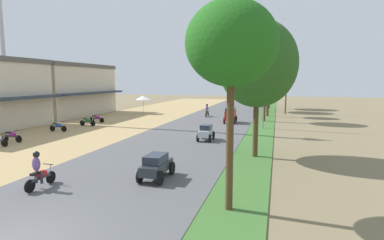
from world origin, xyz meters
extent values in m
cube|color=#2D3847|center=(-16.03, 16.07, 3.08)|extent=(1.20, 12.15, 0.25)
cube|color=beige|center=(-20.00, 29.71, 3.20)|extent=(6.09, 13.32, 6.40)
cube|color=#2D3847|center=(-16.35, 29.71, 3.08)|extent=(1.20, 13.32, 0.25)
cube|color=#59514C|center=(-20.00, 29.71, 6.65)|extent=(6.29, 13.52, 0.50)
cylinder|color=black|center=(-11.33, 10.64, 0.34)|extent=(0.56, 0.06, 0.56)
cylinder|color=#A5A8AD|center=(-11.39, 10.64, 0.61)|extent=(0.26, 0.05, 0.68)
cylinder|color=black|center=(-11.45, 10.64, 0.98)|extent=(0.04, 0.54, 0.04)
cylinder|color=black|center=(-11.58, 12.14, 0.34)|extent=(0.56, 0.06, 0.56)
cylinder|color=black|center=(-12.82, 12.14, 0.34)|extent=(0.56, 0.06, 0.56)
cube|color=#333338|center=(-12.20, 12.14, 0.52)|extent=(1.12, 0.12, 0.12)
ellipsoid|color=#8C1E8C|center=(-12.12, 12.14, 0.66)|extent=(0.64, 0.28, 0.32)
cube|color=black|center=(-12.48, 12.14, 0.78)|extent=(0.44, 0.20, 0.10)
cylinder|color=#A5A8AD|center=(-11.64, 12.14, 0.61)|extent=(0.26, 0.05, 0.68)
cylinder|color=black|center=(-11.70, 12.14, 0.98)|extent=(0.04, 0.54, 0.04)
cylinder|color=black|center=(-11.57, 17.26, 0.34)|extent=(0.56, 0.06, 0.56)
cylinder|color=black|center=(-12.81, 17.26, 0.34)|extent=(0.56, 0.06, 0.56)
cube|color=#333338|center=(-12.19, 17.26, 0.52)|extent=(1.12, 0.12, 0.12)
ellipsoid|color=#1E4CA5|center=(-12.11, 17.26, 0.66)|extent=(0.64, 0.28, 0.32)
cube|color=black|center=(-12.47, 17.26, 0.78)|extent=(0.44, 0.20, 0.10)
cylinder|color=#A5A8AD|center=(-11.63, 17.26, 0.61)|extent=(0.26, 0.05, 0.68)
cylinder|color=black|center=(-11.69, 17.26, 0.98)|extent=(0.04, 0.54, 0.04)
cylinder|color=black|center=(-11.05, 21.07, 0.34)|extent=(0.56, 0.06, 0.56)
cylinder|color=black|center=(-12.29, 21.07, 0.34)|extent=(0.56, 0.06, 0.56)
cube|color=#333338|center=(-11.67, 21.07, 0.52)|extent=(1.12, 0.12, 0.12)
ellipsoid|color=#14722D|center=(-11.59, 21.07, 0.66)|extent=(0.64, 0.28, 0.32)
cube|color=black|center=(-11.95, 21.07, 0.78)|extent=(0.44, 0.20, 0.10)
cylinder|color=#A5A8AD|center=(-11.11, 21.07, 0.61)|extent=(0.26, 0.05, 0.68)
cylinder|color=black|center=(-11.17, 21.07, 0.98)|extent=(0.04, 0.54, 0.04)
cylinder|color=black|center=(-11.55, 23.56, 0.34)|extent=(0.56, 0.06, 0.56)
cylinder|color=black|center=(-12.79, 23.56, 0.34)|extent=(0.56, 0.06, 0.56)
cube|color=#333338|center=(-12.17, 23.56, 0.52)|extent=(1.12, 0.12, 0.12)
ellipsoid|color=#8C1E8C|center=(-12.09, 23.56, 0.66)|extent=(0.64, 0.28, 0.32)
cube|color=black|center=(-12.45, 23.56, 0.78)|extent=(0.44, 0.20, 0.10)
cylinder|color=#A5A8AD|center=(-11.61, 23.56, 0.61)|extent=(0.26, 0.05, 0.68)
cylinder|color=black|center=(-11.67, 23.56, 0.98)|extent=(0.04, 0.54, 0.04)
cylinder|color=#99999E|center=(-11.05, 33.48, 1.11)|extent=(0.05, 0.05, 2.10)
cone|color=white|center=(-11.05, 33.48, 2.31)|extent=(2.20, 2.20, 0.55)
cylinder|color=#4C351E|center=(5.51, 4.28, 2.60)|extent=(0.26, 0.26, 5.09)
ellipsoid|color=#206019|center=(5.51, 4.28, 5.96)|extent=(3.18, 3.18, 2.97)
cylinder|color=#4C351E|center=(5.87, 12.55, 2.16)|extent=(0.32, 0.32, 4.21)
ellipsoid|color=#28551E|center=(5.87, 12.55, 5.70)|extent=(4.74, 4.74, 5.22)
cylinder|color=#4C351E|center=(5.63, 29.88, 3.19)|extent=(0.41, 0.41, 6.25)
ellipsoid|color=#276224|center=(5.63, 29.88, 7.42)|extent=(3.86, 3.86, 4.03)
cylinder|color=#4C351E|center=(5.90, 35.24, 2.73)|extent=(0.32, 0.32, 5.33)
ellipsoid|color=#206217|center=(5.90, 35.24, 6.23)|extent=(3.02, 3.02, 3.05)
cylinder|color=#4C351E|center=(5.63, 41.73, 2.35)|extent=(0.30, 0.30, 4.58)
ellipsoid|color=#1E5418|center=(5.63, 41.73, 5.86)|extent=(4.49, 4.49, 4.46)
cylinder|color=#4C351E|center=(5.73, 47.26, 2.89)|extent=(0.39, 0.39, 5.67)
ellipsoid|color=#216125|center=(5.73, 47.26, 7.05)|extent=(4.67, 4.67, 4.80)
cylinder|color=gray|center=(5.80, 24.26, 4.00)|extent=(0.16, 0.16, 7.89)
cylinder|color=gray|center=(5.10, 24.26, 7.80)|extent=(1.40, 0.08, 0.08)
ellipsoid|color=silver|center=(4.40, 24.26, 7.73)|extent=(0.36, 0.20, 0.14)
cylinder|color=gray|center=(6.50, 24.26, 7.80)|extent=(1.40, 0.08, 0.08)
ellipsoid|color=silver|center=(7.20, 24.26, 7.73)|extent=(0.36, 0.20, 0.14)
cylinder|color=gray|center=(5.80, 51.69, 3.90)|extent=(0.16, 0.16, 7.68)
cylinder|color=gray|center=(5.10, 51.69, 7.59)|extent=(1.40, 0.08, 0.08)
ellipsoid|color=silver|center=(4.40, 51.69, 7.52)|extent=(0.36, 0.20, 0.14)
cylinder|color=gray|center=(6.50, 51.69, 7.59)|extent=(1.40, 0.08, 0.08)
ellipsoid|color=silver|center=(7.20, 51.69, 7.52)|extent=(0.36, 0.20, 0.14)
cylinder|color=brown|center=(8.25, 39.20, 4.57)|extent=(0.20, 0.20, 9.14)
cube|color=#473323|center=(8.25, 39.20, 8.64)|extent=(1.80, 0.10, 0.10)
cube|color=#282D33|center=(1.70, 6.79, 0.65)|extent=(0.88, 2.25, 0.44)
cube|color=#232B38|center=(1.70, 6.69, 1.07)|extent=(0.81, 1.30, 0.40)
cylinder|color=black|center=(2.19, 5.98, 0.40)|extent=(0.11, 0.64, 0.64)
cylinder|color=black|center=(1.20, 5.98, 0.40)|extent=(0.11, 0.64, 0.64)
cylinder|color=black|center=(2.19, 7.60, 0.40)|extent=(0.11, 0.64, 0.64)
cylinder|color=black|center=(1.20, 7.60, 0.40)|extent=(0.11, 0.64, 0.64)
cube|color=#B7BCC1|center=(1.84, 16.67, 0.66)|extent=(0.84, 1.95, 0.50)
cube|color=#232B38|center=(1.84, 16.72, 1.11)|extent=(0.77, 1.10, 0.40)
cylinder|color=black|center=(2.31, 15.97, 0.38)|extent=(0.10, 0.60, 0.60)
cylinder|color=black|center=(1.37, 15.97, 0.38)|extent=(0.10, 0.60, 0.60)
cylinder|color=black|center=(2.31, 17.37, 0.38)|extent=(0.10, 0.60, 0.60)
cylinder|color=black|center=(1.37, 17.37, 0.38)|extent=(0.10, 0.60, 0.60)
cube|color=red|center=(2.20, 27.20, 0.93)|extent=(0.95, 2.40, 0.95)
cube|color=#232B38|center=(2.20, 27.10, 1.58)|extent=(0.87, 2.00, 0.35)
cylinder|color=black|center=(2.73, 26.33, 0.42)|extent=(0.12, 0.68, 0.68)
cylinder|color=black|center=(1.66, 26.33, 0.42)|extent=(0.12, 0.68, 0.68)
cylinder|color=black|center=(2.73, 28.06, 0.42)|extent=(0.12, 0.68, 0.68)
cylinder|color=black|center=(1.66, 28.06, 0.42)|extent=(0.12, 0.68, 0.68)
cylinder|color=black|center=(-2.67, 4.90, 0.36)|extent=(0.06, 0.56, 0.56)
cylinder|color=black|center=(-2.67, 3.66, 0.36)|extent=(0.06, 0.56, 0.56)
cube|color=#333338|center=(-2.67, 4.28, 0.54)|extent=(0.12, 1.12, 0.12)
ellipsoid|color=red|center=(-2.67, 4.36, 0.68)|extent=(0.28, 0.64, 0.32)
cube|color=black|center=(-2.67, 4.00, 0.80)|extent=(0.20, 0.44, 0.10)
cylinder|color=#A5A8AD|center=(-2.67, 4.84, 0.63)|extent=(0.05, 0.26, 0.68)
cylinder|color=black|center=(-2.67, 4.78, 1.00)|extent=(0.54, 0.04, 0.04)
ellipsoid|color=#724C8C|center=(-2.67, 4.08, 1.20)|extent=(0.36, 0.28, 0.64)
sphere|color=black|center=(-2.67, 4.12, 1.60)|extent=(0.28, 0.28, 0.28)
cylinder|color=#2D2D38|center=(-2.81, 4.18, 0.56)|extent=(0.12, 0.12, 0.48)
cylinder|color=#2D2D38|center=(-2.53, 4.18, 0.56)|extent=(0.12, 0.12, 0.48)
cylinder|color=black|center=(-1.56, 32.87, 0.36)|extent=(0.06, 0.56, 0.56)
cylinder|color=black|center=(-1.56, 31.63, 0.36)|extent=(0.06, 0.56, 0.56)
cube|color=#333338|center=(-1.56, 32.25, 0.54)|extent=(0.12, 1.12, 0.12)
ellipsoid|color=orange|center=(-1.56, 32.33, 0.68)|extent=(0.28, 0.64, 0.32)
cube|color=black|center=(-1.56, 31.97, 0.80)|extent=(0.20, 0.44, 0.10)
cylinder|color=#A5A8AD|center=(-1.56, 32.81, 0.63)|extent=(0.05, 0.26, 0.68)
cylinder|color=black|center=(-1.56, 32.75, 1.00)|extent=(0.54, 0.04, 0.04)
ellipsoid|color=#724C8C|center=(-1.56, 32.05, 1.20)|extent=(0.36, 0.28, 0.64)
sphere|color=black|center=(-1.56, 32.09, 1.60)|extent=(0.28, 0.28, 0.28)
cylinder|color=#2D2D38|center=(-1.70, 32.15, 0.56)|extent=(0.12, 0.12, 0.48)
cylinder|color=#2D2D38|center=(-1.42, 32.15, 0.56)|extent=(0.12, 0.12, 0.48)
camera|label=1|loc=(7.08, -6.44, 4.70)|focal=28.93mm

